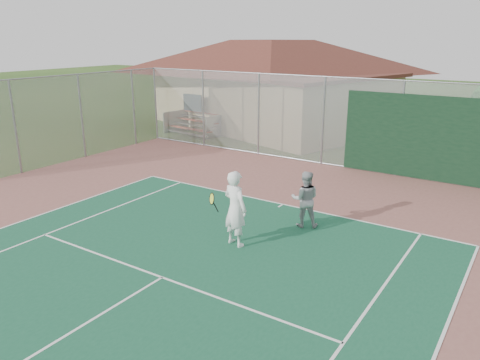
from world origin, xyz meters
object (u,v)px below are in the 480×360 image
object	(u,v)px
clubhouse	(271,75)
player_grey_back	(305,200)
bleachers	(196,123)
player_white_front	(235,209)

from	to	relation	value
clubhouse	player_grey_back	distance (m)	15.22
clubhouse	player_grey_back	xyz separation A→B (m)	(8.28, -12.60, -2.11)
clubhouse	bleachers	world-z (taller)	clubhouse
clubhouse	bleachers	distance (m)	5.28
player_white_front	player_grey_back	bearing A→B (deg)	-101.83
clubhouse	player_white_front	world-z (taller)	clubhouse
clubhouse	bleachers	xyz separation A→B (m)	(-2.14, -4.24, -2.30)
player_grey_back	player_white_front	bearing A→B (deg)	39.44
bleachers	player_white_front	distance (m)	14.08
clubhouse	player_white_front	size ratio (longest dim) A/B	7.91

